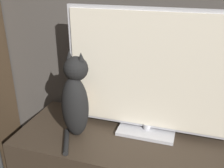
{
  "coord_description": "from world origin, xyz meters",
  "views": [
    {
      "loc": [
        0.18,
        -0.32,
        1.42
      ],
      "look_at": [
        -0.22,
        0.93,
        0.85
      ],
      "focal_mm": 42.0,
      "sensor_mm": 36.0,
      "label": 1
    }
  ],
  "objects": [
    {
      "name": "tv",
      "position": [
        -0.03,
        1.01,
        0.89
      ],
      "size": [
        0.95,
        0.2,
        0.72
      ],
      "color": "#B7B7BC",
      "rests_on": "tv_stand"
    },
    {
      "name": "cat",
      "position": [
        -0.41,
        0.86,
        0.76
      ],
      "size": [
        0.18,
        0.31,
        0.5
      ],
      "rotation": [
        0.0,
        0.0,
        -0.17
      ],
      "color": "black",
      "rests_on": "tv_stand"
    }
  ]
}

